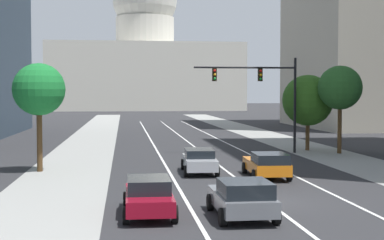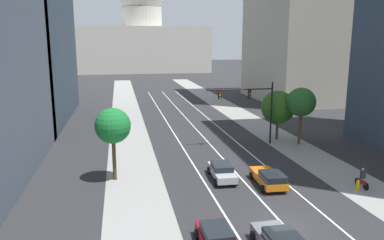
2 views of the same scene
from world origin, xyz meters
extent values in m
plane|color=#2B2B2D|center=(0.00, 40.00, 0.00)|extent=(400.00, 400.00, 0.00)
cube|color=gray|center=(-9.19, 35.00, 0.01)|extent=(4.88, 130.00, 0.01)
cube|color=gray|center=(9.19, 35.00, 0.01)|extent=(4.88, 130.00, 0.01)
cube|color=white|center=(-3.37, 25.00, 0.01)|extent=(0.16, 90.00, 0.01)
cube|color=white|center=(0.00, 25.00, 0.01)|extent=(0.16, 90.00, 0.01)
cube|color=white|center=(3.37, 25.00, 0.01)|extent=(0.16, 90.00, 0.01)
cube|color=beige|center=(0.00, 138.61, 9.00)|extent=(52.08, 28.55, 18.00)
cylinder|color=beige|center=(0.00, 138.61, 21.87)|extent=(16.19, 16.19, 7.75)
cube|color=#B2B5BA|center=(-1.69, 9.03, 0.62)|extent=(1.92, 4.60, 0.60)
cube|color=black|center=(-1.68, 9.09, 1.14)|extent=(1.68, 2.48, 0.45)
cylinder|color=black|center=(-2.47, 10.60, 0.32)|extent=(0.25, 0.65, 0.64)
cylinder|color=black|center=(-0.76, 10.52, 0.32)|extent=(0.25, 0.65, 0.64)
cylinder|color=black|center=(-2.61, 7.53, 0.32)|extent=(0.25, 0.65, 0.64)
cylinder|color=black|center=(-0.90, 7.45, 0.32)|extent=(0.25, 0.65, 0.64)
cube|color=orange|center=(1.69, 6.94, 0.61)|extent=(2.03, 4.64, 0.59)
cube|color=black|center=(1.64, 5.82, 1.16)|extent=(1.78, 2.35, 0.51)
cylinder|color=black|center=(0.84, 8.53, 0.32)|extent=(0.25, 0.65, 0.64)
cylinder|color=black|center=(2.67, 8.45, 0.32)|extent=(0.25, 0.65, 0.64)
cylinder|color=black|center=(0.71, 5.43, 0.32)|extent=(0.25, 0.65, 0.64)
cylinder|color=black|center=(2.53, 5.35, 0.32)|extent=(0.25, 0.65, 0.64)
cube|color=black|center=(-5.06, -2.06, 1.14)|extent=(1.58, 2.30, 0.52)
cylinder|color=black|center=(-5.91, -0.57, 0.32)|extent=(0.22, 0.64, 0.64)
cylinder|color=black|center=(-4.20, -0.58, 0.32)|extent=(0.22, 0.64, 0.64)
cube|color=black|center=(-1.68, -3.48, 1.17)|extent=(1.75, 2.12, 0.54)
cylinder|color=black|center=(-2.64, -1.47, 0.32)|extent=(0.22, 0.64, 0.64)
cylinder|color=black|center=(-0.75, -1.46, 0.32)|extent=(0.22, 0.64, 0.64)
cylinder|color=black|center=(7.05, 19.33, 3.64)|extent=(0.20, 0.20, 7.27)
cylinder|color=black|center=(3.15, 19.33, 6.51)|extent=(7.80, 0.14, 0.14)
cube|color=black|center=(4.32, 19.33, 5.96)|extent=(0.32, 0.28, 0.96)
sphere|color=red|center=(4.32, 19.18, 6.26)|extent=(0.20, 0.20, 0.20)
sphere|color=orange|center=(4.32, 19.18, 5.96)|extent=(0.20, 0.20, 0.20)
sphere|color=green|center=(4.32, 19.18, 5.66)|extent=(0.20, 0.20, 0.20)
cube|color=black|center=(0.80, 19.33, 5.96)|extent=(0.32, 0.28, 0.96)
sphere|color=red|center=(0.80, 19.18, 6.26)|extent=(0.20, 0.20, 0.20)
sphere|color=orange|center=(0.80, 19.18, 5.96)|extent=(0.20, 0.20, 0.20)
sphere|color=green|center=(0.80, 19.18, 5.66)|extent=(0.20, 0.20, 0.20)
cylinder|color=yellow|center=(8.35, 4.43, 0.35)|extent=(0.26, 0.26, 0.70)
sphere|color=yellow|center=(8.35, 4.43, 0.78)|extent=(0.26, 0.26, 0.26)
cylinder|color=yellow|center=(8.35, 4.27, 0.39)|extent=(0.10, 0.12, 0.10)
cylinder|color=black|center=(9.01, 4.32, 0.33)|extent=(0.07, 0.66, 0.66)
cylinder|color=black|center=(8.97, 5.35, 0.33)|extent=(0.07, 0.66, 0.66)
cube|color=#A51919|center=(8.99, 4.84, 0.55)|extent=(0.10, 1.00, 0.36)
cube|color=#262833|center=(8.99, 4.79, 1.18)|extent=(0.37, 0.29, 0.64)
sphere|color=tan|center=(8.99, 4.86, 1.61)|extent=(0.22, 0.22, 0.22)
cylinder|color=#51381E|center=(-10.85, 10.68, 1.87)|extent=(0.32, 0.32, 3.73)
sphere|color=#1B7531|center=(-10.85, 10.68, 4.80)|extent=(3.04, 3.04, 3.04)
cylinder|color=#51381E|center=(8.62, 21.02, 1.30)|extent=(0.32, 0.32, 2.59)
sphere|color=#2D5B1B|center=(8.62, 21.02, 4.01)|extent=(4.07, 4.07, 4.07)
cylinder|color=#51381E|center=(10.28, 18.44, 1.92)|extent=(0.32, 0.32, 3.83)
sphere|color=#275A24|center=(10.28, 18.44, 5.00)|extent=(3.34, 3.34, 3.34)
camera|label=1|loc=(-5.96, -23.53, 4.56)|focal=53.93mm
camera|label=2|loc=(-10.17, -20.89, 11.65)|focal=35.03mm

